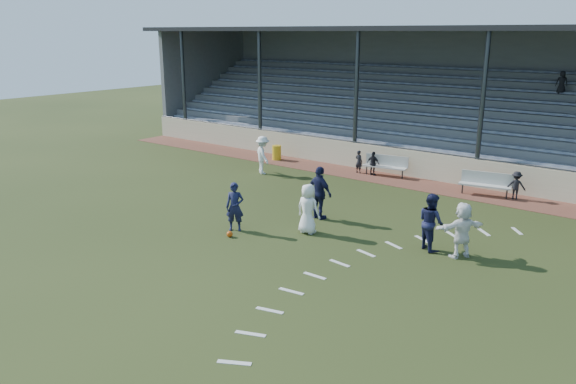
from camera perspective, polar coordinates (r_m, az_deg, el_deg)
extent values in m
plane|color=#273214|center=(17.02, -5.19, -6.05)|extent=(90.00, 90.00, 0.00)
cube|color=brown|center=(25.31, 11.15, 1.14)|extent=(34.00, 2.00, 0.02)
cube|color=beige|center=(26.09, 12.27, 2.85)|extent=(34.00, 0.18, 1.20)
cube|color=beige|center=(25.84, 9.77, 2.52)|extent=(2.04, 0.71, 0.06)
cube|color=beige|center=(25.98, 10.03, 3.14)|extent=(1.99, 0.37, 0.54)
cylinder|color=#2F3337|center=(26.18, 7.99, 2.25)|extent=(0.06, 0.06, 0.40)
cylinder|color=#2F3337|center=(25.64, 11.54, 1.79)|extent=(0.06, 0.06, 0.40)
cube|color=beige|center=(23.71, 19.36, 0.61)|extent=(2.04, 0.77, 0.06)
cube|color=beige|center=(23.85, 19.58, 1.30)|extent=(1.98, 0.44, 0.54)
cylinder|color=#2F3337|center=(23.88, 17.29, 0.33)|extent=(0.06, 0.06, 0.40)
cylinder|color=#2F3337|center=(23.68, 21.33, -0.18)|extent=(0.06, 0.06, 0.40)
cylinder|color=gold|center=(28.84, -1.16, 4.03)|extent=(0.46, 0.46, 0.74)
sphere|color=#C0450B|center=(18.18, -5.95, -4.27)|extent=(0.20, 0.20, 0.20)
imported|color=white|center=(18.23, 2.04, -1.71)|extent=(0.83, 0.57, 1.65)
imported|color=#141738|center=(18.54, -5.42, -1.51)|extent=(0.71, 0.65, 1.63)
imported|color=#141738|center=(17.38, 14.32, -2.94)|extent=(1.08, 1.02, 1.75)
imported|color=white|center=(25.97, -2.58, 3.77)|extent=(1.31, 1.14, 1.76)
imported|color=#141738|center=(19.60, 3.23, -0.10)|extent=(1.18, 0.67, 1.89)
imported|color=white|center=(17.05, 17.26, -3.71)|extent=(1.30, 1.54, 1.66)
imported|color=black|center=(26.28, 7.21, 3.08)|extent=(0.42, 0.31, 1.06)
imported|color=black|center=(25.92, 8.65, 2.88)|extent=(0.65, 0.28, 1.10)
imported|color=black|center=(23.68, 22.16, 0.63)|extent=(0.79, 0.56, 1.11)
cube|color=slate|center=(26.58, 12.79, 3.06)|extent=(34.00, 0.80, 1.20)
cube|color=#8590A1|center=(26.54, 12.97, 4.46)|extent=(33.00, 0.28, 0.10)
cube|color=slate|center=(27.25, 13.54, 3.76)|extent=(34.00, 0.80, 1.60)
cube|color=#8590A1|center=(27.18, 13.74, 5.54)|extent=(33.00, 0.28, 0.10)
cube|color=slate|center=(27.93, 14.25, 4.42)|extent=(34.00, 0.80, 2.00)
cube|color=#8590A1|center=(27.84, 14.48, 6.57)|extent=(33.00, 0.28, 0.10)
cube|color=slate|center=(28.62, 14.93, 5.05)|extent=(34.00, 0.80, 2.40)
cube|color=#8590A1|center=(28.51, 15.19, 7.54)|extent=(33.00, 0.28, 0.10)
cube|color=slate|center=(29.31, 15.58, 5.65)|extent=(34.00, 0.80, 2.80)
cube|color=#8590A1|center=(29.19, 15.87, 8.47)|extent=(33.00, 0.28, 0.10)
cube|color=slate|center=(30.01, 16.20, 6.22)|extent=(34.00, 0.80, 3.20)
cube|color=#8590A1|center=(29.89, 16.52, 9.36)|extent=(33.00, 0.28, 0.10)
cube|color=slate|center=(30.72, 16.79, 6.76)|extent=(34.00, 0.80, 3.60)
cube|color=#8590A1|center=(30.59, 17.14, 10.20)|extent=(33.00, 0.28, 0.10)
cube|color=slate|center=(31.43, 17.36, 7.28)|extent=(34.00, 0.80, 4.00)
cube|color=#8590A1|center=(31.31, 17.74, 11.01)|extent=(33.00, 0.28, 0.10)
cube|color=slate|center=(32.15, 17.91, 7.78)|extent=(34.00, 0.80, 4.40)
cube|color=#8590A1|center=(32.03, 18.32, 11.77)|extent=(33.00, 0.28, 0.10)
cube|color=slate|center=(32.60, 18.43, 9.61)|extent=(34.00, 0.40, 6.40)
cube|color=slate|center=(38.78, -8.11, 11.15)|extent=(0.30, 7.80, 6.40)
cube|color=black|center=(28.79, 16.28, 15.65)|extent=(34.60, 9.00, 0.22)
cylinder|color=#2F3337|center=(34.81, -10.55, 10.59)|extent=(0.20, 0.20, 6.50)
cylinder|color=#2F3337|center=(30.62, -2.88, 10.13)|extent=(0.20, 0.20, 6.50)
cylinder|color=#2F3337|center=(27.13, 6.92, 9.28)|extent=(0.20, 0.20, 6.50)
cylinder|color=#2F3337|center=(24.62, 19.08, 7.85)|extent=(0.20, 0.20, 6.50)
cylinder|color=#2F3337|center=(25.96, 12.35, 4.25)|extent=(34.00, 0.05, 0.05)
imported|color=black|center=(29.15, 26.06, 9.98)|extent=(0.60, 0.50, 1.04)
cube|color=silver|center=(20.11, 22.24, -3.69)|extent=(0.54, 0.61, 0.01)
cube|color=silver|center=(19.61, 19.29, -3.87)|extent=(0.59, 0.56, 0.01)
cube|color=silver|center=(19.04, 16.37, -4.20)|extent=(0.64, 0.51, 0.01)
cube|color=silver|center=(18.41, 13.50, -4.68)|extent=(0.67, 0.44, 0.01)
cube|color=silver|center=(17.72, 10.68, -5.33)|extent=(0.70, 0.37, 0.01)
cube|color=silver|center=(16.98, 7.93, -6.17)|extent=(0.71, 0.29, 0.01)
cube|color=silver|center=(16.19, 5.27, -7.21)|extent=(0.71, 0.21, 0.01)
cube|color=silver|center=(15.36, 2.73, -8.50)|extent=(0.70, 0.12, 0.01)
cube|color=silver|center=(14.49, 0.34, -10.05)|extent=(0.71, 0.21, 0.01)
cube|color=silver|center=(13.59, -1.87, -11.93)|extent=(0.71, 0.29, 0.01)
cube|color=silver|center=(12.67, -3.84, -14.18)|extent=(0.70, 0.37, 0.01)
cube|color=silver|center=(11.75, -5.48, -16.88)|extent=(0.67, 0.44, 0.01)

